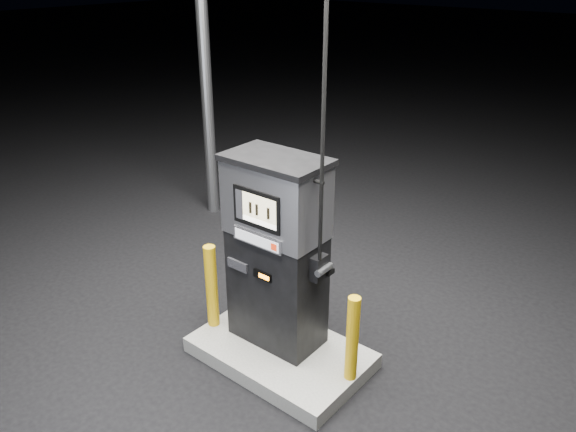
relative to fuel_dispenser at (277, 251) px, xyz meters
The scene contains 5 objects.
ground 1.09m from the fuel_dispenser, 40.05° to the right, with size 80.00×80.00×0.00m, color black.
pump_island 1.02m from the fuel_dispenser, 40.05° to the right, with size 1.60×1.00×0.15m, color slate.
fuel_dispenser is the anchor object (origin of this frame).
bollard_left 0.83m from the fuel_dispenser, 158.65° to the right, with size 0.12×0.12×0.87m, color #D3A00B.
bollard_right 1.00m from the fuel_dispenser, ahead, with size 0.11×0.11×0.81m, color #D3A00B.
Camera 1 is at (2.76, -3.24, 3.46)m, focal length 35.00 mm.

